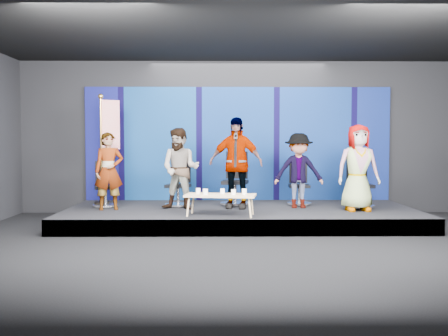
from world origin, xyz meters
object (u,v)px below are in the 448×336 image
Objects in this scene: panelist_d at (299,171)px; mug_e at (244,192)px; panelist_e at (358,168)px; chair_e at (359,191)px; mug_a at (198,191)px; flag_stand at (107,147)px; panelist_a at (109,171)px; mug_b at (205,192)px; panelist_b at (180,169)px; mug_d at (233,192)px; mug_c at (222,191)px; chair_d at (299,190)px; chair_a at (105,192)px; panelist_c at (236,163)px; chair_b at (179,190)px; coffee_table at (220,196)px; chair_c at (235,187)px.

mug_e is (-1.17, -1.10, -0.32)m from panelist_d.
mug_e is (-2.25, -0.67, -0.40)m from panelist_e.
chair_e is 3.40m from mug_a.
flag_stand reaches higher than panelist_e.
panelist_a is 2.16m from mug_b.
panelist_b is 16.39× the size of mug_d.
mug_c is at bearing -30.11° from panelist_b.
panelist_a is 3.99m from chair_d.
chair_d is 4.16m from flag_stand.
chair_a is 2.78m from panelist_c.
panelist_c is at bearing -2.34° from chair_b.
mug_b is 0.51m from mug_d.
mug_e reaches higher than coffee_table.
chair_c reaches higher than mug_d.
panelist_a is 0.95× the size of panelist_b.
panelist_b is 0.88× the size of panelist_c.
chair_a reaches higher than mug_b.
chair_e reaches higher than mug_c.
panelist_d is 14.70× the size of mug_e.
flag_stand reaches higher than mug_d.
panelist_c reaches higher than chair_c.
mug_e is at bearing -51.55° from flag_stand.
mug_a is (-3.10, -0.48, -0.40)m from panelist_e.
coffee_table is at bearing -43.77° from chair_a.
chair_c is at bearing 44.22° from panelist_b.
mug_a is at bearing -166.50° from chair_e.
panelist_d is 2.23m from mug_b.
chair_c is 0.75× the size of panelist_d.
panelist_e is at bearing 8.87° from mug_a.
chair_a is 9.16× the size of mug_e.
chair_e is (1.25, 0.04, -0.42)m from panelist_d.
panelist_e is 17.51× the size of mug_c.
chair_d reaches higher than mug_d.
mug_a is 0.70m from mug_d.
chair_a is 0.58× the size of panelist_b.
panelist_b is 16.42× the size of mug_a.
panelist_c is (2.70, -0.26, 0.61)m from chair_a.
panelist_a is at bearing -153.19° from chair_c.
chair_c reaches higher than mug_c.
panelist_b is 0.88m from mug_a.
panelist_a is at bearing 159.13° from mug_d.
chair_c is at bearing 61.91° from mug_a.
mug_e is at bearing 4.96° from mug_b.
panelist_e is at bearing 11.86° from mug_c.
chair_d is (4.07, 0.28, -0.00)m from chair_a.
flag_stand is at bearing -165.98° from chair_c.
panelist_c reaches higher than mug_a.
panelist_b reaches higher than chair_e.
chair_d is 2.30m from coffee_table.
panelist_d reaches higher than mug_c.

